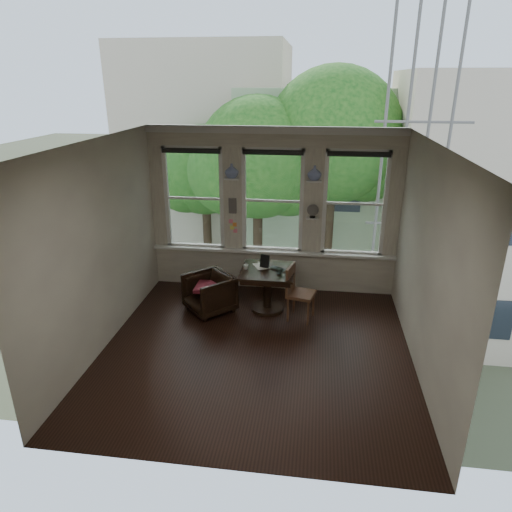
# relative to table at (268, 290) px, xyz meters

# --- Properties ---
(ground) EXTENTS (4.50, 4.50, 0.00)m
(ground) POSITION_rel_table_xyz_m (-0.03, -1.28, -0.38)
(ground) COLOR black
(ground) RESTS_ON ground
(ceiling) EXTENTS (4.50, 4.50, 0.00)m
(ceiling) POSITION_rel_table_xyz_m (-0.03, -1.28, 2.62)
(ceiling) COLOR silver
(ceiling) RESTS_ON ground
(wall_back) EXTENTS (4.50, 0.00, 4.50)m
(wall_back) POSITION_rel_table_xyz_m (-0.03, 0.97, 1.12)
(wall_back) COLOR beige
(wall_back) RESTS_ON ground
(wall_front) EXTENTS (4.50, 0.00, 4.50)m
(wall_front) POSITION_rel_table_xyz_m (-0.03, -3.53, 1.12)
(wall_front) COLOR beige
(wall_front) RESTS_ON ground
(wall_left) EXTENTS (0.00, 4.50, 4.50)m
(wall_left) POSITION_rel_table_xyz_m (-2.28, -1.28, 1.12)
(wall_left) COLOR beige
(wall_left) RESTS_ON ground
(wall_right) EXTENTS (0.00, 4.50, 4.50)m
(wall_right) POSITION_rel_table_xyz_m (2.22, -1.28, 1.12)
(wall_right) COLOR beige
(wall_right) RESTS_ON ground
(window_left) EXTENTS (1.10, 0.12, 1.90)m
(window_left) POSITION_rel_table_xyz_m (-1.48, 0.97, 1.32)
(window_left) COLOR white
(window_left) RESTS_ON ground
(window_center) EXTENTS (1.10, 0.12, 1.90)m
(window_center) POSITION_rel_table_xyz_m (-0.03, 0.97, 1.32)
(window_center) COLOR white
(window_center) RESTS_ON ground
(window_right) EXTENTS (1.10, 0.12, 1.90)m
(window_right) POSITION_rel_table_xyz_m (1.42, 0.97, 1.32)
(window_right) COLOR white
(window_right) RESTS_ON ground
(shelf_left) EXTENTS (0.26, 0.16, 0.03)m
(shelf_left) POSITION_rel_table_xyz_m (-0.75, 0.87, 1.73)
(shelf_left) COLOR white
(shelf_left) RESTS_ON ground
(shelf_right) EXTENTS (0.26, 0.16, 0.03)m
(shelf_right) POSITION_rel_table_xyz_m (0.70, 0.87, 1.73)
(shelf_right) COLOR white
(shelf_right) RESTS_ON ground
(intercom) EXTENTS (0.14, 0.06, 0.28)m
(intercom) POSITION_rel_table_xyz_m (-0.75, 0.90, 1.23)
(intercom) COLOR #59544F
(intercom) RESTS_ON ground
(sticky_notes) EXTENTS (0.16, 0.01, 0.24)m
(sticky_notes) POSITION_rel_table_xyz_m (-0.75, 0.90, 0.88)
(sticky_notes) COLOR pink
(sticky_notes) RESTS_ON ground
(desk_fan) EXTENTS (0.20, 0.20, 0.24)m
(desk_fan) POSITION_rel_table_xyz_m (0.70, 0.85, 1.16)
(desk_fan) COLOR #59544F
(desk_fan) RESTS_ON ground
(vase_left) EXTENTS (0.24, 0.24, 0.25)m
(vase_left) POSITION_rel_table_xyz_m (-0.75, 0.87, 1.86)
(vase_left) COLOR white
(vase_left) RESTS_ON shelf_left
(vase_right) EXTENTS (0.24, 0.24, 0.25)m
(vase_right) POSITION_rel_table_xyz_m (0.70, 0.87, 1.86)
(vase_right) COLOR white
(vase_right) RESTS_ON shelf_right
(table) EXTENTS (0.90, 0.90, 0.75)m
(table) POSITION_rel_table_xyz_m (0.00, 0.00, 0.00)
(table) COLOR black
(table) RESTS_ON ground
(armchair_left) EXTENTS (1.02, 1.02, 0.67)m
(armchair_left) POSITION_rel_table_xyz_m (-0.98, -0.18, -0.04)
(armchair_left) COLOR black
(armchair_left) RESTS_ON ground
(cushion_red) EXTENTS (0.45, 0.45, 0.06)m
(cushion_red) POSITION_rel_table_xyz_m (-0.98, -0.18, 0.08)
(cushion_red) COLOR maroon
(cushion_red) RESTS_ON armchair_left
(side_chair_right) EXTENTS (0.51, 0.51, 0.92)m
(side_chair_right) POSITION_rel_table_xyz_m (0.58, -0.24, 0.09)
(side_chair_right) COLOR #412D17
(side_chair_right) RESTS_ON ground
(laptop) EXTENTS (0.36, 0.32, 0.02)m
(laptop) POSITION_rel_table_xyz_m (0.16, -0.01, 0.39)
(laptop) COLOR black
(laptop) RESTS_ON table
(mug) EXTENTS (0.11, 0.11, 0.08)m
(mug) POSITION_rel_table_xyz_m (-0.37, -0.02, 0.42)
(mug) COLOR white
(mug) RESTS_ON table
(drinking_glass) EXTENTS (0.15, 0.15, 0.10)m
(drinking_glass) POSITION_rel_table_xyz_m (0.21, -0.15, 0.42)
(drinking_glass) COLOR white
(drinking_glass) RESTS_ON table
(tablet) EXTENTS (0.18, 0.12, 0.22)m
(tablet) POSITION_rel_table_xyz_m (-0.06, 0.11, 0.48)
(tablet) COLOR black
(tablet) RESTS_ON table
(papers) EXTENTS (0.33, 0.37, 0.00)m
(papers) POSITION_rel_table_xyz_m (-0.13, 0.15, 0.38)
(papers) COLOR silver
(papers) RESTS_ON table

